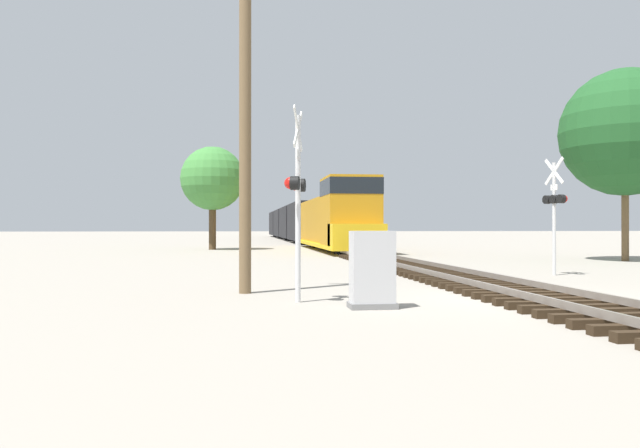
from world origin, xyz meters
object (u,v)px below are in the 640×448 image
object	(u,v)px
crossing_signal_far	(555,204)
relay_cabinet	(372,270)
freight_train	(298,223)
utility_pole	(245,111)
tree_far_right	(625,133)
crossing_signal_near	(297,191)
tree_mid_background	(212,179)

from	to	relation	value
crossing_signal_far	relay_cabinet	bearing A→B (deg)	121.24
freight_train	relay_cabinet	bearing A→B (deg)	-93.90
utility_pole	tree_far_right	size ratio (longest dim) A/B	0.96
crossing_signal_near	crossing_signal_far	distance (m)	11.45
freight_train	utility_pole	world-z (taller)	utility_pole
relay_cabinet	tree_mid_background	xyz separation A→B (m)	(-4.58, 32.92, 4.31)
crossing_signal_near	crossing_signal_far	size ratio (longest dim) A/B	1.06
relay_cabinet	utility_pole	size ratio (longest dim) A/B	0.18
freight_train	tree_far_right	size ratio (longest dim) A/B	7.98
freight_train	crossing_signal_near	size ratio (longest dim) A/B	17.23
crossing_signal_near	relay_cabinet	world-z (taller)	crossing_signal_near
crossing_signal_near	tree_mid_background	bearing A→B (deg)	-157.80
tree_far_right	utility_pole	bearing A→B (deg)	-146.44
crossing_signal_near	relay_cabinet	xyz separation A→B (m)	(1.43, -1.19, -1.67)
freight_train	crossing_signal_far	size ratio (longest dim) A/B	18.34
relay_cabinet	tree_far_right	bearing A→B (deg)	44.24
crossing_signal_near	relay_cabinet	bearing A→B (deg)	66.84
crossing_signal_near	tree_far_right	size ratio (longest dim) A/B	0.46
tree_mid_background	crossing_signal_far	bearing A→B (deg)	-63.49
crossing_signal_far	relay_cabinet	size ratio (longest dim) A/B	2.55
utility_pole	tree_mid_background	world-z (taller)	utility_pole
freight_train	utility_pole	bearing A→B (deg)	-96.79
relay_cabinet	crossing_signal_near	bearing A→B (deg)	140.30
relay_cabinet	freight_train	bearing A→B (deg)	86.10
crossing_signal_near	relay_cabinet	distance (m)	2.50
crossing_signal_near	relay_cabinet	size ratio (longest dim) A/B	2.71
utility_pole	relay_cabinet	bearing A→B (deg)	-51.48
crossing_signal_near	utility_pole	world-z (taller)	utility_pole
utility_pole	crossing_signal_far	bearing A→B (deg)	22.73
utility_pole	tree_mid_background	distance (m)	29.80
crossing_signal_far	tree_mid_background	bearing A→B (deg)	14.23
tree_far_right	crossing_signal_near	bearing A→B (deg)	-140.54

